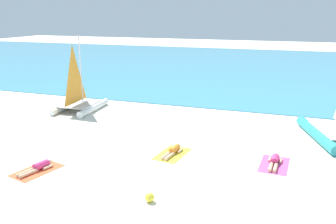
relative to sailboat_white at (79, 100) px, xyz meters
name	(u,v)px	position (x,y,z in m)	size (l,w,h in m)	color
ground_plane	(196,109)	(6.85, 2.80, -0.69)	(120.00, 120.00, 0.00)	silver
ocean_water	(241,66)	(6.85, 23.04, -0.67)	(120.00, 40.00, 0.05)	teal
sailboat_white	(79,100)	(0.00, 0.00, 0.00)	(2.48, 3.70, 4.66)	white
towel_left	(37,171)	(3.41, -8.34, -0.69)	(1.10, 1.90, 0.01)	#EA5933
sunbather_left	(38,167)	(3.43, -8.27, -0.56)	(0.77, 1.55, 0.30)	#D83372
towel_middle	(172,154)	(7.88, -4.96, -0.69)	(1.10, 1.90, 0.01)	yellow
sunbather_middle	(173,151)	(7.89, -4.90, -0.56)	(0.61, 1.57, 0.30)	orange
towel_right	(274,165)	(12.18, -4.67, -0.69)	(1.10, 1.90, 0.01)	#D84C99
sunbather_right	(275,161)	(12.18, -4.60, -0.56)	(0.56, 1.57, 0.30)	#D83372
beach_ball	(150,197)	(8.49, -9.09, -0.54)	(0.32, 0.32, 0.32)	yellow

